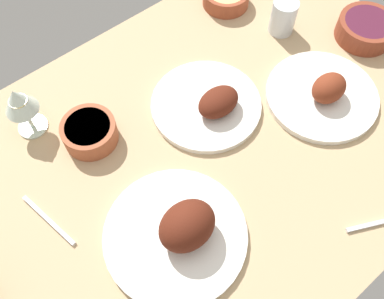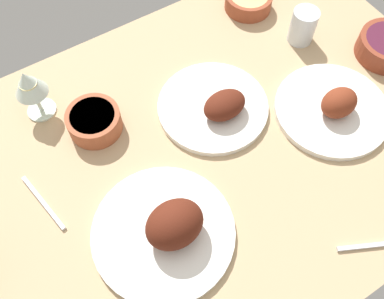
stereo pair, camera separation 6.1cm
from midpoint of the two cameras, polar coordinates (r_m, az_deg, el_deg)
name	(u,v)px [view 1 (the left image)]	position (r cm, az deg, el deg)	size (l,w,h in cm)	color
dining_table	(192,158)	(99.41, -1.74, -1.24)	(140.00, 90.00, 4.00)	tan
plate_far_side	(210,104)	(102.88, 0.69, 6.05)	(27.01, 27.01, 7.35)	white
plate_center_main	(180,231)	(86.97, -3.61, -11.06)	(29.88, 29.88, 10.93)	white
plate_near_viewer	(323,94)	(108.74, 15.78, 7.17)	(27.77, 27.77, 8.26)	white
bowl_onions	(366,28)	(125.58, 21.11, 14.93)	(15.42, 15.42, 5.47)	brown
bowl_cream	(89,132)	(100.79, -15.35, 2.24)	(12.69, 12.69, 5.37)	#A35133
wine_glass	(19,103)	(101.80, -23.91, 5.71)	(7.60, 7.60, 14.00)	silver
water_tumbler	(283,17)	(120.29, 10.74, 17.11)	(6.85, 6.85, 9.40)	silver
spoon_loose	(49,220)	(96.44, -20.50, -9.02)	(16.14, 0.90, 0.80)	silver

